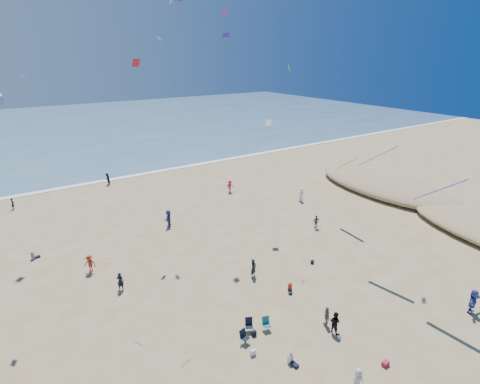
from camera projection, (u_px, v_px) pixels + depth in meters
ocean at (44, 130)px, 95.67m from camera, size 220.00×100.00×0.06m
surf_line at (93, 183)px, 56.77m from camera, size 220.00×1.20×0.08m
standing_flyers at (227, 249)px, 35.89m from camera, size 35.24×46.29×1.95m
seated_group at (207, 326)px, 26.42m from camera, size 17.99×27.26×0.84m
chair_cluster at (254, 329)px, 25.99m from camera, size 2.73×1.56×1.00m
white_tote at (253, 353)px, 24.33m from camera, size 0.35×0.20×0.40m
black_backpack at (254, 333)px, 26.02m from camera, size 0.30×0.22×0.38m
cooler at (386, 364)px, 23.54m from camera, size 0.45×0.30×0.30m
navy_bag at (312, 262)px, 34.97m from camera, size 0.28×0.18×0.34m
kites_aloft at (280, 96)px, 31.64m from camera, size 45.20×34.94×28.14m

